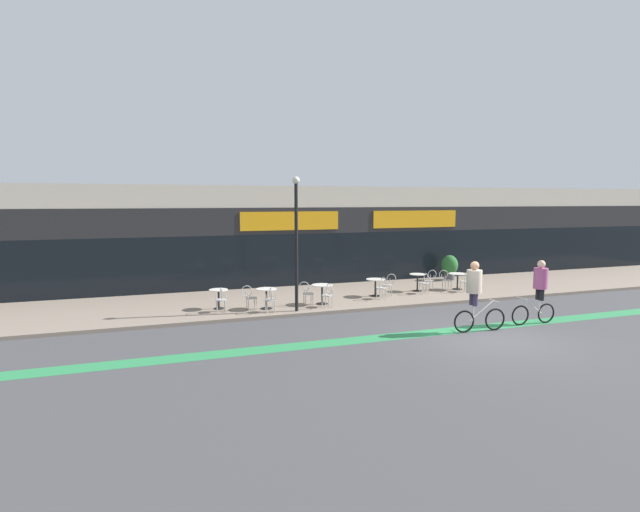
% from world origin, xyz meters
% --- Properties ---
extents(ground_plane, '(120.00, 120.00, 0.00)m').
position_xyz_m(ground_plane, '(0.00, 0.00, 0.00)').
color(ground_plane, '#424244').
extents(sidewalk_slab, '(40.00, 5.50, 0.12)m').
position_xyz_m(sidewalk_slab, '(0.00, 7.25, 0.06)').
color(sidewalk_slab, gray).
rests_on(sidewalk_slab, ground).
extents(storefront_facade, '(40.00, 4.06, 4.70)m').
position_xyz_m(storefront_facade, '(0.00, 11.96, 2.35)').
color(storefront_facade, beige).
rests_on(storefront_facade, ground).
extents(bike_lane_stripe, '(36.00, 0.70, 0.01)m').
position_xyz_m(bike_lane_stripe, '(0.00, 1.12, 0.00)').
color(bike_lane_stripe, '#2D844C').
rests_on(bike_lane_stripe, ground).
extents(bistro_table_0, '(0.68, 0.68, 0.71)m').
position_xyz_m(bistro_table_0, '(-7.06, 6.19, 0.63)').
color(bistro_table_0, black).
rests_on(bistro_table_0, sidewalk_slab).
extents(bistro_table_1, '(0.75, 0.75, 0.74)m').
position_xyz_m(bistro_table_1, '(-5.42, 5.61, 0.65)').
color(bistro_table_1, black).
rests_on(bistro_table_1, sidewalk_slab).
extents(bistro_table_2, '(0.80, 0.80, 0.74)m').
position_xyz_m(bistro_table_2, '(-3.23, 5.72, 0.66)').
color(bistro_table_2, black).
rests_on(bistro_table_2, sidewalk_slab).
extents(bistro_table_3, '(0.76, 0.76, 0.72)m').
position_xyz_m(bistro_table_3, '(-0.64, 6.45, 0.64)').
color(bistro_table_3, black).
rests_on(bistro_table_3, sidewalk_slab).
extents(bistro_table_4, '(0.70, 0.70, 0.76)m').
position_xyz_m(bistro_table_4, '(1.59, 6.88, 0.66)').
color(bistro_table_4, black).
rests_on(bistro_table_4, sidewalk_slab).
extents(bistro_table_5, '(0.80, 0.80, 0.71)m').
position_xyz_m(bistro_table_5, '(3.48, 6.66, 0.64)').
color(bistro_table_5, black).
rests_on(bistro_table_5, sidewalk_slab).
extents(cafe_chair_0_near, '(0.42, 0.59, 0.90)m').
position_xyz_m(cafe_chair_0_near, '(-7.06, 5.57, 0.64)').
color(cafe_chair_0_near, '#B7B2AD').
rests_on(cafe_chair_0_near, sidewalk_slab).
extents(cafe_chair_1_near, '(0.43, 0.59, 0.90)m').
position_xyz_m(cafe_chair_1_near, '(-5.43, 4.99, 0.64)').
color(cafe_chair_1_near, '#B7B2AD').
rests_on(cafe_chair_1_near, sidewalk_slab).
extents(cafe_chair_1_side, '(0.58, 0.41, 0.90)m').
position_xyz_m(cafe_chair_1_side, '(-6.05, 5.61, 0.64)').
color(cafe_chair_1_side, '#B7B2AD').
rests_on(cafe_chair_1_side, sidewalk_slab).
extents(cafe_chair_2_near, '(0.45, 0.60, 0.90)m').
position_xyz_m(cafe_chair_2_near, '(-3.22, 5.09, 0.64)').
color(cafe_chair_2_near, '#B7B2AD').
rests_on(cafe_chair_2_near, sidewalk_slab).
extents(cafe_chair_2_side, '(0.59, 0.43, 0.90)m').
position_xyz_m(cafe_chair_2_side, '(-3.86, 5.73, 0.64)').
color(cafe_chair_2_side, '#B7B2AD').
rests_on(cafe_chair_2_side, sidewalk_slab).
extents(cafe_chair_3_near, '(0.42, 0.58, 0.90)m').
position_xyz_m(cafe_chair_3_near, '(-0.64, 5.82, 0.64)').
color(cafe_chair_3_near, '#B7B2AD').
rests_on(cafe_chair_3_near, sidewalk_slab).
extents(cafe_chair_3_side, '(0.60, 0.45, 0.90)m').
position_xyz_m(cafe_chair_3_side, '(-0.02, 6.44, 0.64)').
color(cafe_chair_3_side, '#B7B2AD').
rests_on(cafe_chair_3_side, sidewalk_slab).
extents(cafe_chair_4_near, '(0.45, 0.60, 0.90)m').
position_xyz_m(cafe_chair_4_near, '(1.57, 6.25, 0.64)').
color(cafe_chair_4_near, '#B7B2AD').
rests_on(cafe_chair_4_near, sidewalk_slab).
extents(cafe_chair_4_side, '(0.59, 0.43, 0.90)m').
position_xyz_m(cafe_chair_4_side, '(2.21, 6.87, 0.64)').
color(cafe_chair_4_side, '#B7B2AD').
rests_on(cafe_chair_4_side, sidewalk_slab).
extents(cafe_chair_5_near, '(0.43, 0.59, 0.90)m').
position_xyz_m(cafe_chair_5_near, '(3.49, 6.04, 0.64)').
color(cafe_chair_5_near, '#B7B2AD').
rests_on(cafe_chair_5_near, sidewalk_slab).
extents(cafe_chair_5_side, '(0.60, 0.45, 0.90)m').
position_xyz_m(cafe_chair_5_side, '(2.86, 6.67, 0.64)').
color(cafe_chair_5_side, '#B7B2AD').
rests_on(cafe_chair_5_side, sidewalk_slab).
extents(planter_pot, '(0.82, 0.82, 1.23)m').
position_xyz_m(planter_pot, '(4.69, 9.09, 0.78)').
color(planter_pot, '#4C4C51').
rests_on(planter_pot, sidewalk_slab).
extents(lamp_post, '(0.26, 0.26, 4.75)m').
position_xyz_m(lamp_post, '(-4.49, 4.90, 2.89)').
color(lamp_post, black).
rests_on(lamp_post, sidewalk_slab).
extents(cyclist_0, '(1.69, 0.49, 2.11)m').
position_xyz_m(cyclist_0, '(2.59, 0.92, 1.24)').
color(cyclist_0, black).
rests_on(cyclist_0, ground).
extents(cyclist_1, '(1.78, 0.54, 2.20)m').
position_xyz_m(cyclist_1, '(-0.01, 0.76, 1.29)').
color(cyclist_1, black).
rests_on(cyclist_1, ground).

